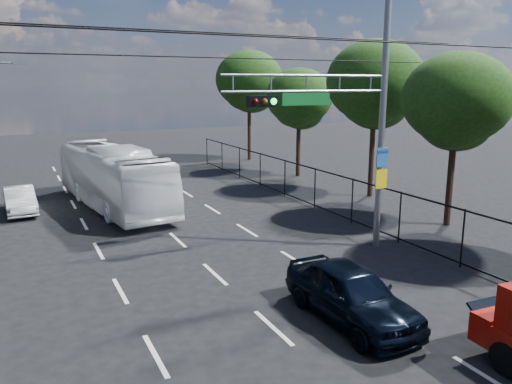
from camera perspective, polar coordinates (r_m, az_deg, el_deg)
lane_markings at (r=21.71m, az=-10.52°, el=-3.95°), size 6.12×38.00×0.01m
signal_mast at (r=17.76m, az=11.29°, el=9.62°), size 6.43×0.39×9.50m
utility_wires at (r=15.99m, az=-6.34°, el=16.66°), size 22.00×5.04×0.74m
fence_right at (r=23.02m, az=9.19°, el=-0.33°), size 0.06×34.03×2.00m
tree_right_b at (r=22.54m, az=21.91°, el=9.02°), size 4.50×4.50×7.31m
tree_right_c at (r=27.31m, az=13.43°, el=11.40°), size 5.10×5.10×8.29m
tree_right_d at (r=32.85m, az=4.96°, el=10.24°), size 4.32×4.32×7.02m
tree_right_e at (r=39.99m, az=-0.78°, el=12.19°), size 5.28×5.28×8.58m
navy_hatchback at (r=13.27m, az=10.81°, el=-11.29°), size 1.79×4.35×1.47m
white_bus at (r=25.57m, az=-16.06°, el=1.71°), size 3.93×11.14×3.04m
white_van at (r=26.07m, az=-25.39°, el=-0.85°), size 1.49×3.77×1.22m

